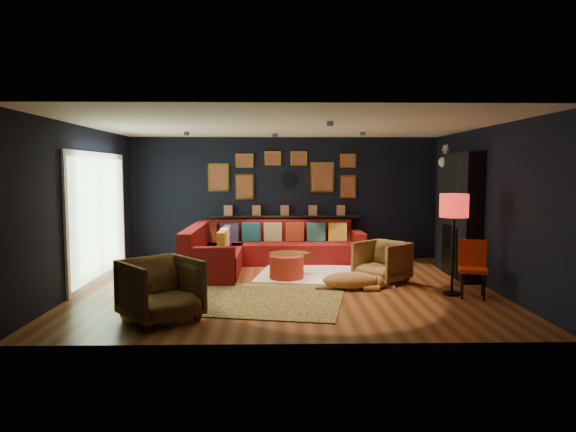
{
  "coord_description": "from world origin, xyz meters",
  "views": [
    {
      "loc": [
        -0.16,
        -8.2,
        1.88
      ],
      "look_at": [
        0.02,
        0.3,
        1.14
      ],
      "focal_mm": 32.0,
      "sensor_mm": 36.0,
      "label": 1
    }
  ],
  "objects_px": {
    "coffee_table": "(289,257)",
    "floor_lamp": "(454,210)",
    "gold_stool": "(137,302)",
    "dog": "(350,277)",
    "pouf": "(287,267)",
    "armchair_right": "(382,260)",
    "sectional": "(254,251)",
    "orange_chair": "(473,264)",
    "armchair_left": "(161,287)"
  },
  "relations": [
    {
      "from": "gold_stool",
      "to": "sectional",
      "type": "bearing_deg",
      "value": 69.57
    },
    {
      "from": "coffee_table",
      "to": "armchair_right",
      "type": "xyz_separation_m",
      "value": [
        1.56,
        -0.55,
        0.04
      ]
    },
    {
      "from": "sectional",
      "to": "dog",
      "type": "bearing_deg",
      "value": -51.21
    },
    {
      "from": "gold_stool",
      "to": "coffee_table",
      "type": "bearing_deg",
      "value": 52.95
    },
    {
      "from": "coffee_table",
      "to": "armchair_left",
      "type": "xyz_separation_m",
      "value": [
        -1.68,
        -2.72,
        0.09
      ]
    },
    {
      "from": "gold_stool",
      "to": "orange_chair",
      "type": "distance_m",
      "value": 4.85
    },
    {
      "from": "armchair_left",
      "to": "orange_chair",
      "type": "xyz_separation_m",
      "value": [
        4.4,
        1.16,
        0.06
      ]
    },
    {
      "from": "armchair_right",
      "to": "dog",
      "type": "relative_size",
      "value": 0.65
    },
    {
      "from": "gold_stool",
      "to": "floor_lamp",
      "type": "distance_m",
      "value": 4.73
    },
    {
      "from": "gold_stool",
      "to": "dog",
      "type": "relative_size",
      "value": 0.38
    },
    {
      "from": "armchair_right",
      "to": "dog",
      "type": "xyz_separation_m",
      "value": [
        -0.61,
        -0.54,
        -0.18
      ]
    },
    {
      "from": "coffee_table",
      "to": "orange_chair",
      "type": "xyz_separation_m",
      "value": [
        2.71,
        -1.56,
        0.15
      ]
    },
    {
      "from": "sectional",
      "to": "pouf",
      "type": "bearing_deg",
      "value": -63.38
    },
    {
      "from": "floor_lamp",
      "to": "dog",
      "type": "distance_m",
      "value": 1.89
    },
    {
      "from": "coffee_table",
      "to": "orange_chair",
      "type": "relative_size",
      "value": 0.97
    },
    {
      "from": "sectional",
      "to": "gold_stool",
      "type": "xyz_separation_m",
      "value": [
        -1.33,
        -3.58,
        -0.09
      ]
    },
    {
      "from": "armchair_right",
      "to": "gold_stool",
      "type": "relative_size",
      "value": 1.69
    },
    {
      "from": "pouf",
      "to": "gold_stool",
      "type": "bearing_deg",
      "value": -129.74
    },
    {
      "from": "dog",
      "to": "orange_chair",
      "type": "bearing_deg",
      "value": -15.84
    },
    {
      "from": "armchair_left",
      "to": "floor_lamp",
      "type": "height_order",
      "value": "floor_lamp"
    },
    {
      "from": "armchair_right",
      "to": "dog",
      "type": "height_order",
      "value": "armchair_right"
    },
    {
      "from": "sectional",
      "to": "floor_lamp",
      "type": "xyz_separation_m",
      "value": [
        3.11,
        -2.38,
        0.97
      ]
    },
    {
      "from": "coffee_table",
      "to": "gold_stool",
      "type": "height_order",
      "value": "gold_stool"
    },
    {
      "from": "pouf",
      "to": "armchair_right",
      "type": "relative_size",
      "value": 0.77
    },
    {
      "from": "armchair_left",
      "to": "gold_stool",
      "type": "xyz_separation_m",
      "value": [
        -0.32,
        0.07,
        -0.21
      ]
    },
    {
      "from": "dog",
      "to": "floor_lamp",
      "type": "bearing_deg",
      "value": -14.6
    },
    {
      "from": "coffee_table",
      "to": "sectional",
      "type": "bearing_deg",
      "value": 125.91
    },
    {
      "from": "pouf",
      "to": "armchair_right",
      "type": "height_order",
      "value": "armchair_right"
    },
    {
      "from": "armchair_left",
      "to": "armchair_right",
      "type": "height_order",
      "value": "armchair_left"
    },
    {
      "from": "floor_lamp",
      "to": "dog",
      "type": "relative_size",
      "value": 1.3
    },
    {
      "from": "armchair_left",
      "to": "armchair_right",
      "type": "xyz_separation_m",
      "value": [
        3.24,
        2.18,
        -0.05
      ]
    },
    {
      "from": "armchair_left",
      "to": "orange_chair",
      "type": "height_order",
      "value": "armchair_left"
    },
    {
      "from": "dog",
      "to": "armchair_left",
      "type": "bearing_deg",
      "value": -148.66
    },
    {
      "from": "floor_lamp",
      "to": "pouf",
      "type": "bearing_deg",
      "value": 155.31
    },
    {
      "from": "pouf",
      "to": "gold_stool",
      "type": "distance_m",
      "value": 3.05
    },
    {
      "from": "sectional",
      "to": "orange_chair",
      "type": "bearing_deg",
      "value": -36.33
    },
    {
      "from": "coffee_table",
      "to": "armchair_right",
      "type": "distance_m",
      "value": 1.65
    },
    {
      "from": "armchair_right",
      "to": "pouf",
      "type": "bearing_deg",
      "value": -140.62
    },
    {
      "from": "coffee_table",
      "to": "floor_lamp",
      "type": "xyz_separation_m",
      "value": [
        2.44,
        -1.46,
        0.95
      ]
    },
    {
      "from": "pouf",
      "to": "orange_chair",
      "type": "relative_size",
      "value": 0.7
    },
    {
      "from": "orange_chair",
      "to": "coffee_table",
      "type": "bearing_deg",
      "value": 167.11
    },
    {
      "from": "pouf",
      "to": "armchair_left",
      "type": "distance_m",
      "value": 2.92
    },
    {
      "from": "pouf",
      "to": "floor_lamp",
      "type": "bearing_deg",
      "value": -24.69
    },
    {
      "from": "sectional",
      "to": "orange_chair",
      "type": "height_order",
      "value": "sectional"
    },
    {
      "from": "pouf",
      "to": "armchair_right",
      "type": "distance_m",
      "value": 1.63
    },
    {
      "from": "armchair_left",
      "to": "dog",
      "type": "height_order",
      "value": "armchair_left"
    },
    {
      "from": "dog",
      "to": "gold_stool",
      "type": "bearing_deg",
      "value": -152.59
    },
    {
      "from": "armchair_left",
      "to": "floor_lamp",
      "type": "relative_size",
      "value": 0.57
    },
    {
      "from": "sectional",
      "to": "pouf",
      "type": "distance_m",
      "value": 1.38
    },
    {
      "from": "pouf",
      "to": "dog",
      "type": "height_order",
      "value": "pouf"
    }
  ]
}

